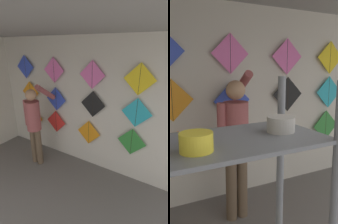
# 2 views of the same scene
# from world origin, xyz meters

# --- Properties ---
(back_panel) EXTENTS (5.13, 0.06, 2.80)m
(back_panel) POSITION_xyz_m (0.00, 3.54, 1.40)
(back_panel) COLOR beige
(back_panel) RESTS_ON ground
(shopkeeper) EXTENTS (0.48, 0.66, 1.89)m
(shopkeeper) POSITION_xyz_m (-0.70, 2.90, 1.06)
(shopkeeper) COLOR brown
(shopkeeper) RESTS_ON ground
(kite_0) EXTENTS (0.55, 0.01, 0.55)m
(kite_0) POSITION_xyz_m (-1.28, 3.45, 0.82)
(kite_0) COLOR orange
(kite_1) EXTENTS (0.55, 0.04, 0.69)m
(kite_1) POSITION_xyz_m (-0.55, 3.44, 0.85)
(kite_1) COLOR red
(kite_2) EXTENTS (0.55, 0.01, 0.55)m
(kite_2) POSITION_xyz_m (0.36, 3.45, 0.82)
(kite_2) COLOR orange
(kite_3) EXTENTS (0.55, 0.01, 0.55)m
(kite_3) POSITION_xyz_m (1.31, 3.45, 0.88)
(kite_3) COLOR #338C38
(kite_4) EXTENTS (0.55, 0.01, 0.55)m
(kite_4) POSITION_xyz_m (-1.34, 3.45, 1.50)
(kite_4) COLOR orange
(kite_5) EXTENTS (0.55, 0.01, 0.55)m
(kite_5) POSITION_xyz_m (-0.51, 3.45, 1.45)
(kite_5) COLOR blue
(kite_6) EXTENTS (0.55, 0.01, 0.55)m
(kite_6) POSITION_xyz_m (0.46, 3.45, 1.49)
(kite_6) COLOR black
(kite_7) EXTENTS (0.55, 0.01, 0.55)m
(kite_7) POSITION_xyz_m (1.34, 3.45, 1.48)
(kite_7) COLOR #28B2C6
(kite_9) EXTENTS (0.55, 0.01, 0.55)m
(kite_9) POSITION_xyz_m (-0.52, 3.45, 2.10)
(kite_9) COLOR pink
(kite_10) EXTENTS (0.55, 0.01, 0.55)m
(kite_10) POSITION_xyz_m (0.43, 3.45, 2.08)
(kite_10) COLOR pink
(kite_11) EXTENTS (0.55, 0.01, 0.55)m
(kite_11) POSITION_xyz_m (1.33, 3.45, 2.08)
(kite_11) COLOR yellow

